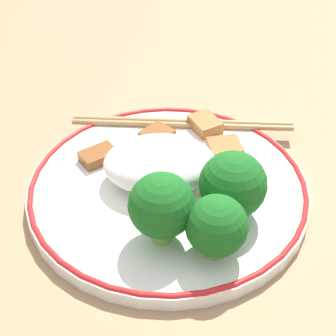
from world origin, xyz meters
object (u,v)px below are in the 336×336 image
Objects in this scene: plate at (168,190)px; broccoli_back_center at (217,226)px; broccoli_back_right at (233,185)px; chopsticks at (182,123)px; broccoli_back_left at (162,206)px.

broccoli_back_center is (0.03, -0.08, 0.03)m from plate.
plate is 4.69× the size of broccoli_back_center.
broccoli_back_right is 0.13m from chopsticks.
chopsticks is (0.02, 0.09, 0.01)m from plate.
broccoli_back_left is 0.04m from broccoli_back_center.
broccoli_back_left is 1.17× the size of broccoli_back_center.
broccoli_back_right is at bearing 25.10° from broccoli_back_left.
chopsticks is (0.02, 0.15, -0.03)m from broccoli_back_left.
broccoli_back_right is at bearing -35.38° from plate.
plate is at bearing 83.93° from broccoli_back_left.
broccoli_back_right is at bearing -75.12° from chopsticks.
broccoli_back_center is 0.05m from broccoli_back_right.
broccoli_back_center is at bearing -21.19° from broccoli_back_left.
chopsticks is at bearing 81.32° from broccoli_back_left.
broccoli_back_left is 1.04× the size of broccoli_back_right.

